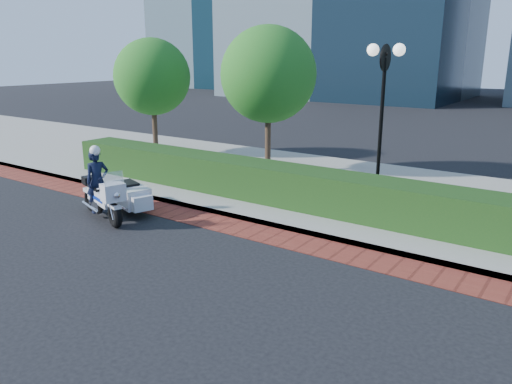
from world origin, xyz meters
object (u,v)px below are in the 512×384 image
Objects in this scene: tree_a at (152,77)px; police_motorcycle at (112,192)px; lamppost at (383,99)px; tree_b at (268,75)px.

tree_a reaches higher than police_motorcycle.
tree_a is at bearing 145.88° from police_motorcycle.
lamppost is 10.09m from tree_a.
police_motorcycle is at bearing -52.28° from tree_a.
lamppost reaches higher than police_motorcycle.
tree_a is 2.01× the size of police_motorcycle.
tree_b reaches higher than tree_a.
police_motorcycle is (-0.79, -6.08, -2.79)m from tree_b.
lamppost is at bearing -16.11° from tree_b.
tree_a is 0.94× the size of tree_b.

